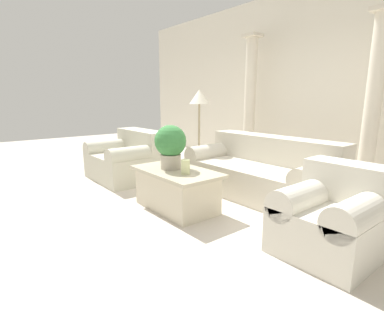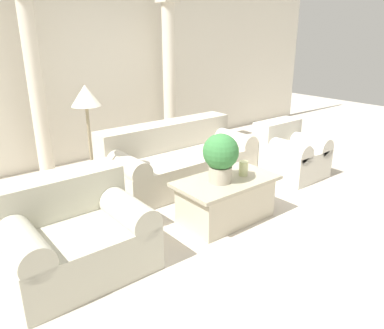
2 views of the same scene
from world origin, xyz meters
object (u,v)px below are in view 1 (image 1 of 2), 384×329
Objects in this scene: coffee_table at (176,189)px; sofa_long at (261,171)px; loveseat at (129,158)px; armchair at (334,215)px; floor_lamp at (199,106)px; potted_plant at (170,144)px.

sofa_long is at bearing 77.74° from coffee_table.
loveseat is 1.36× the size of armchair.
loveseat is at bearing -151.75° from sofa_long.
sofa_long is 1.55m from floor_lamp.
armchair is at bearing -29.62° from sofa_long.
sofa_long is 1.84× the size of coffee_table.
potted_plant is at bearing -165.72° from armchair.
sofa_long is at bearing 150.38° from armchair.
sofa_long is 2.39× the size of armchair.
coffee_table is 0.77× the size of floor_lamp.
potted_plant is (-0.10, -0.01, 0.53)m from coffee_table.
loveseat is 1.68m from coffee_table.
coffee_table is at bearing -50.09° from floor_lamp.
sofa_long is 1.64m from armchair.
floor_lamp is at bearing 164.54° from armchair.
potted_plant is at bearing -53.24° from floor_lamp.
loveseat is (-1.94, -1.04, 0.01)m from sofa_long.
armchair is at bearing -15.46° from floor_lamp.
armchair is at bearing 14.28° from potted_plant.
sofa_long and loveseat have the same top height.
floor_lamp reaches higher than coffee_table.
floor_lamp is 1.68× the size of armchair.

